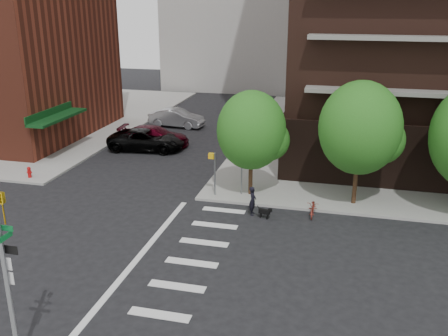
% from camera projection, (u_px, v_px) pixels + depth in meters
% --- Properties ---
extents(ground, '(120.00, 120.00, 0.00)m').
position_uv_depth(ground, '(130.00, 255.00, 22.99)').
color(ground, black).
rests_on(ground, ground).
extents(sidewalk_nw, '(31.00, 33.00, 0.15)m').
position_uv_depth(sidewalk_nw, '(1.00, 115.00, 50.14)').
color(sidewalk_nw, gray).
rests_on(sidewalk_nw, ground).
extents(crosswalk, '(3.85, 13.00, 0.01)m').
position_uv_depth(crosswalk, '(175.00, 260.00, 22.48)').
color(crosswalk, silver).
rests_on(crosswalk, ground).
extents(tree_a, '(4.00, 4.00, 5.90)m').
position_uv_depth(tree_a, '(251.00, 130.00, 28.58)').
color(tree_a, '#301E11').
rests_on(tree_a, sidewalk_ne).
extents(tree_b, '(4.50, 4.50, 6.65)m').
position_uv_depth(tree_b, '(360.00, 128.00, 27.05)').
color(tree_b, '#301E11').
rests_on(tree_b, sidewalk_ne).
extents(traffic_signal, '(0.90, 0.75, 6.00)m').
position_uv_depth(traffic_signal, '(9.00, 290.00, 15.34)').
color(traffic_signal, slate).
rests_on(traffic_signal, sidewalk_s).
extents(pedestrian_signal, '(2.18, 0.67, 2.60)m').
position_uv_depth(pedestrian_signal, '(221.00, 167.00, 29.14)').
color(pedestrian_signal, slate).
rests_on(pedestrian_signal, sidewalk_ne).
extents(fire_hydrant, '(0.24, 0.24, 0.73)m').
position_uv_depth(fire_hydrant, '(29.00, 172.00, 32.37)').
color(fire_hydrant, '#A50C0C').
rests_on(fire_hydrant, sidewalk_nw).
extents(parked_car_black, '(3.24, 6.10, 1.63)m').
position_uv_depth(parked_car_black, '(146.00, 140.00, 38.64)').
color(parked_car_black, black).
rests_on(parked_car_black, ground).
extents(parked_car_maroon, '(2.68, 5.70, 1.61)m').
position_uv_depth(parked_car_maroon, '(154.00, 136.00, 39.72)').
color(parked_car_maroon, '#3E020F').
rests_on(parked_car_maroon, ground).
extents(parked_car_silver, '(2.13, 5.18, 1.67)m').
position_uv_depth(parked_car_silver, '(177.00, 118.00, 45.68)').
color(parked_car_silver, '#A0A2A7').
rests_on(parked_car_silver, ground).
extents(scooter, '(0.61, 1.75, 0.92)m').
position_uv_depth(scooter, '(313.00, 208.00, 27.02)').
color(scooter, maroon).
rests_on(scooter, ground).
extents(dog_walker, '(0.61, 0.42, 1.61)m').
position_uv_depth(dog_walker, '(253.00, 201.00, 27.04)').
color(dog_walker, black).
rests_on(dog_walker, ground).
extents(dog, '(0.74, 0.34, 0.62)m').
position_uv_depth(dog, '(265.00, 212.00, 26.68)').
color(dog, black).
rests_on(dog, ground).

